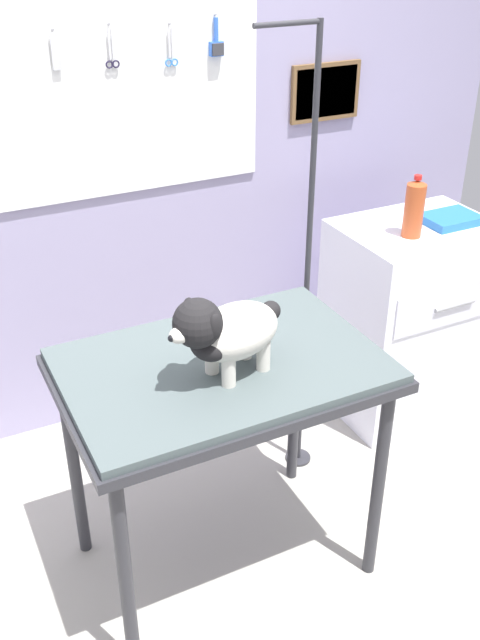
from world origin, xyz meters
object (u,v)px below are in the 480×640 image
object	(u,v)px
grooming_table	(222,385)
dog	(225,331)
soda_bottle	(414,208)
grooming_arm	(305,288)
cabinet_right	(409,318)

from	to	relation	value
grooming_table	dog	bearing A→B (deg)	-106.43
dog	soda_bottle	bearing A→B (deg)	25.71
grooming_arm	dog	world-z (taller)	grooming_arm
grooming_table	grooming_arm	xyz separation A→B (m)	(0.52, 0.36, 0.06)
grooming_table	grooming_arm	bearing A→B (deg)	34.75
grooming_table	soda_bottle	size ratio (longest dim) A/B	3.87
grooming_arm	cabinet_right	size ratio (longest dim) A/B	1.98
cabinet_right	soda_bottle	size ratio (longest dim) A/B	3.47
grooming_table	grooming_arm	world-z (taller)	grooming_arm
grooming_table	cabinet_right	distance (m)	1.35
cabinet_right	soda_bottle	distance (m)	0.59
grooming_table	grooming_arm	size ratio (longest dim) A/B	0.56
grooming_arm	soda_bottle	bearing A→B (deg)	9.80
grooming_arm	soda_bottle	world-z (taller)	grooming_arm
dog	cabinet_right	world-z (taller)	dog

